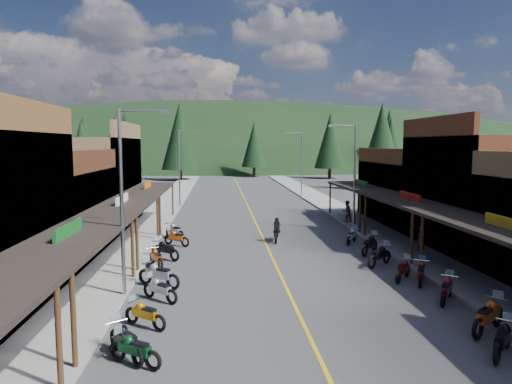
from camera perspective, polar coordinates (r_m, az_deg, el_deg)
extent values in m
plane|color=#38383A|center=(26.33, 2.11, -8.36)|extent=(220.00, 220.00, 0.00)
cube|color=gold|center=(45.89, -0.83, -2.17)|extent=(0.15, 90.00, 0.01)
cube|color=gray|center=(46.13, -11.68, -2.17)|extent=(3.40, 94.00, 0.15)
cube|color=gray|center=(47.26, 9.77, -1.94)|extent=(3.40, 94.00, 0.15)
cylinder|color=#472D19|center=(13.43, -23.43, -16.50)|extent=(0.16, 0.16, 3.00)
cube|color=brown|center=(18.99, -26.68, -1.99)|extent=(0.30, 10.20, 8.20)
cube|color=black|center=(18.67, -22.37, -5.35)|extent=(3.20, 10.20, 0.18)
cylinder|color=#472D19|center=(14.49, -21.86, -14.75)|extent=(0.16, 0.16, 3.00)
cylinder|color=#472D19|center=(22.88, -15.17, -6.91)|extent=(0.16, 0.16, 3.00)
cube|color=#14591E|center=(18.63, -22.40, -4.75)|extent=(0.12, 3.00, 0.70)
cube|color=#3F2111|center=(29.45, -26.51, -2.50)|extent=(8.00, 9.00, 5.00)
cube|color=#3F2111|center=(28.16, -19.28, -1.33)|extent=(0.30, 9.00, 6.20)
cube|color=black|center=(27.84, -16.39, -1.53)|extent=(3.20, 9.00, 0.18)
cylinder|color=#472D19|center=(24.03, -14.65, -6.27)|extent=(0.16, 0.16, 3.00)
cylinder|color=#472D19|center=(31.61, -12.20, -3.29)|extent=(0.16, 0.16, 3.00)
cube|color=silver|center=(27.82, -16.40, -1.12)|extent=(0.12, 3.00, 0.70)
cube|color=brown|center=(38.36, -21.27, 1.06)|extent=(8.00, 10.20, 7.00)
cube|color=brown|center=(37.39, -15.64, 2.05)|extent=(0.30, 10.20, 8.20)
cube|color=black|center=(37.23, -13.40, 0.40)|extent=(3.20, 10.20, 0.18)
cylinder|color=#472D19|center=(32.79, -11.93, -2.95)|extent=(0.16, 0.16, 3.00)
cylinder|color=#472D19|center=(41.64, -10.37, -1.03)|extent=(0.16, 0.16, 3.00)
cube|color=#CC590C|center=(37.21, -13.41, 0.70)|extent=(0.12, 3.00, 0.70)
cube|color=black|center=(21.29, 28.92, -4.29)|extent=(3.20, 10.20, 0.18)
cylinder|color=#472D19|center=(24.71, 20.02, -6.11)|extent=(0.16, 0.16, 3.00)
cube|color=gold|center=(21.26, 28.95, -3.76)|extent=(0.12, 3.00, 0.70)
cube|color=#562B19|center=(32.08, 27.42, -0.09)|extent=(8.00, 9.00, 7.00)
cube|color=#562B19|center=(30.16, 21.26, 0.97)|extent=(0.30, 9.00, 8.20)
cube|color=black|center=(29.67, 18.66, -1.15)|extent=(3.20, 9.00, 0.18)
cylinder|color=#472D19|center=(25.78, 18.90, -5.58)|extent=(0.16, 0.16, 3.00)
cylinder|color=#472D19|center=(32.96, 13.50, -2.94)|extent=(0.16, 0.16, 3.00)
cube|color=#B2140F|center=(29.64, 18.68, -0.76)|extent=(0.12, 3.00, 0.70)
cube|color=#4C2D16|center=(40.59, 20.17, -0.07)|extent=(8.00, 10.20, 5.00)
cube|color=#4C2D16|center=(39.07, 15.07, 0.76)|extent=(0.30, 10.20, 6.20)
cube|color=black|center=(38.62, 13.04, 0.60)|extent=(3.20, 10.20, 0.18)
cylinder|color=#472D19|center=(34.08, 12.87, -2.64)|extent=(0.16, 0.16, 3.00)
cylinder|color=#472D19|center=(42.67, 9.25, -0.85)|extent=(0.16, 0.16, 3.00)
cube|color=#14591E|center=(38.60, 13.05, 0.90)|extent=(0.12, 3.00, 0.70)
cylinder|color=gray|center=(19.91, -16.44, -1.54)|extent=(0.16, 0.16, 8.00)
cylinder|color=gray|center=(19.62, -13.88, 9.84)|extent=(2.00, 0.10, 0.10)
cube|color=gray|center=(19.49, -11.22, 9.77)|extent=(0.35, 0.18, 0.12)
cylinder|color=gray|center=(47.57, -9.57, 2.87)|extent=(0.16, 0.16, 8.00)
cylinder|color=gray|center=(47.45, -8.44, 7.59)|extent=(2.00, 0.10, 0.10)
cube|color=gray|center=(47.40, -7.34, 7.55)|extent=(0.35, 0.18, 0.12)
cylinder|color=gray|center=(34.92, 12.22, 1.71)|extent=(0.16, 0.16, 8.00)
cylinder|color=gray|center=(34.58, 10.76, 8.17)|extent=(2.00, 0.10, 0.10)
cube|color=gray|center=(34.35, 9.30, 8.13)|extent=(0.35, 0.18, 0.12)
cylinder|color=gray|center=(56.30, 5.73, 3.40)|extent=(0.16, 0.16, 8.00)
cylinder|color=gray|center=(56.09, 4.75, 7.38)|extent=(2.00, 0.10, 0.10)
cube|color=gray|center=(55.95, 3.84, 7.34)|extent=(0.35, 0.18, 0.12)
ellipsoid|color=black|center=(160.49, -3.57, 3.66)|extent=(310.00, 140.00, 60.00)
cylinder|color=black|center=(95.00, -27.56, 1.98)|extent=(0.60, 0.60, 2.00)
cone|color=black|center=(94.83, -27.72, 5.30)|extent=(5.04, 5.04, 9.00)
cylinder|color=black|center=(97.76, -17.04, 2.50)|extent=(0.60, 0.60, 2.00)
cone|color=black|center=(97.61, -17.16, 6.16)|extent=(5.88, 5.88, 10.50)
cylinder|color=black|center=(83.80, -9.42, 2.14)|extent=(0.60, 0.60, 2.00)
cone|color=black|center=(83.63, -9.50, 6.93)|extent=(6.72, 6.72, 12.00)
cylinder|color=black|center=(91.76, -0.25, 2.55)|extent=(0.60, 0.60, 2.00)
cone|color=black|center=(91.60, -0.25, 5.98)|extent=(5.04, 5.04, 9.00)
cylinder|color=black|center=(88.05, 9.19, 2.32)|extent=(0.60, 0.60, 2.00)
cone|color=black|center=(87.88, 9.25, 6.39)|extent=(5.88, 5.88, 10.50)
cylinder|color=black|center=(104.27, 16.18, 2.72)|extent=(0.60, 0.60, 2.00)
cone|color=black|center=(104.14, 16.29, 6.57)|extent=(6.72, 6.72, 12.00)
cylinder|color=black|center=(102.04, 24.10, 2.37)|extent=(0.60, 0.60, 2.00)
cone|color=black|center=(101.89, 24.23, 5.46)|extent=(5.04, 5.04, 9.00)
cylinder|color=black|center=(105.53, -20.60, 2.61)|extent=(0.60, 0.60, 2.00)
cone|color=black|center=(105.39, -20.72, 6.01)|extent=(5.88, 5.88, 10.50)
cylinder|color=black|center=(68.25, -20.78, 0.96)|extent=(0.60, 0.60, 2.00)
cone|color=black|center=(68.03, -20.93, 5.16)|extent=(4.48, 4.48, 8.00)
cylinder|color=black|center=(75.54, 16.33, 1.56)|extent=(0.60, 0.60, 2.00)
cone|color=black|center=(75.34, 16.46, 5.66)|extent=(4.93, 4.93, 8.80)
cylinder|color=black|center=(77.00, -15.86, 1.65)|extent=(0.60, 0.60, 2.00)
cone|color=black|center=(76.80, -15.98, 5.97)|extent=(5.38, 5.38, 9.60)
cylinder|color=black|center=(67.61, 15.28, 1.10)|extent=(0.60, 0.60, 2.00)
cone|color=black|center=(67.38, 15.43, 6.36)|extent=(5.82, 5.82, 10.40)
imported|color=#201D2C|center=(27.33, 19.83, -5.89)|extent=(0.54, 0.73, 1.83)
imported|color=brown|center=(38.32, 11.27, -2.36)|extent=(0.97, 0.72, 1.77)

